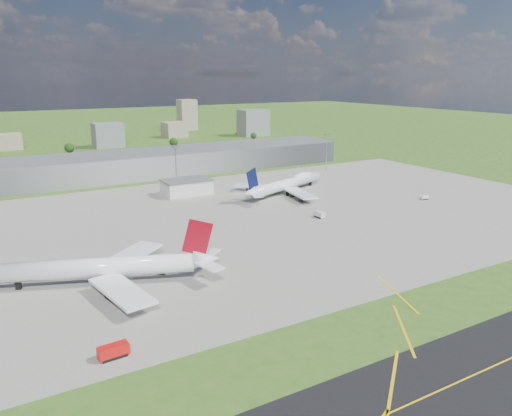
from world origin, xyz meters
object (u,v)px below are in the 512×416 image
airliner_red_twin (106,268)px  tug_yellow (163,271)px  fire_truck (113,352)px  airliner_blue_quad (287,184)px  van_white_far (424,198)px  van_white_near (320,215)px

airliner_red_twin → tug_yellow: (18.64, -0.71, -4.63)m
tug_yellow → fire_truck: bearing=-167.7°
airliner_blue_quad → van_white_far: size_ratio=14.90×
airliner_blue_quad → van_white_near: bearing=-127.4°
airliner_blue_quad → fire_truck: size_ratio=9.30×
fire_truck → van_white_near: 135.64m
airliner_red_twin → tug_yellow: bearing=-161.0°
van_white_far → van_white_near: bearing=-171.2°
tug_yellow → van_white_far: bearing=-34.8°
tug_yellow → van_white_far: size_ratio=0.76×
airliner_red_twin → van_white_far: 177.63m
fire_truck → van_white_near: fire_truck is taller
airliner_red_twin → van_white_far: (175.62, 26.27, -4.32)m
airliner_red_twin → van_white_near: bearing=-144.6°
tug_yellow → airliner_red_twin: bearing=133.2°
tug_yellow → van_white_far: (156.98, 26.98, 0.31)m
fire_truck → van_white_far: bearing=16.7°
fire_truck → tug_yellow: fire_truck is taller
airliner_blue_quad → van_white_near: airliner_blue_quad is taller
tug_yellow → van_white_near: 91.24m
airliner_red_twin → van_white_near: airliner_red_twin is taller
airliner_red_twin → fire_truck: 45.65m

